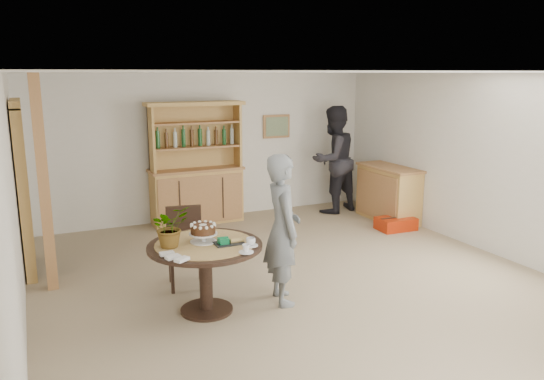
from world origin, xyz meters
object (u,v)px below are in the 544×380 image
at_px(hutch, 196,183).
at_px(red_suitcase, 396,224).
at_px(teen_boy, 282,229).
at_px(dining_chair, 185,241).
at_px(sideboard, 388,193).
at_px(dining_table, 205,257).
at_px(adult_person, 333,160).

distance_m(hutch, red_suitcase, 3.37).
relative_size(teen_boy, red_suitcase, 2.68).
distance_m(hutch, dining_chair, 2.73).
xyz_separation_m(sideboard, dining_table, (-3.98, -2.15, 0.13)).
bearing_deg(sideboard, hutch, 157.79).
bearing_deg(teen_boy, hutch, 8.30).
bearing_deg(teen_boy, adult_person, -29.34).
xyz_separation_m(dining_chair, teen_boy, (0.84, -0.93, 0.30)).
bearing_deg(sideboard, dining_chair, -161.57).
height_order(hutch, adult_person, hutch).
bearing_deg(hutch, dining_table, -105.48).
distance_m(dining_table, teen_boy, 0.89).
height_order(hutch, teen_boy, hutch).
height_order(hutch, dining_table, hutch).
distance_m(sideboard, dining_table, 4.52).
relative_size(sideboard, dining_table, 1.05).
bearing_deg(hutch, dining_chair, -109.84).
relative_size(hutch, sideboard, 1.62).
bearing_deg(red_suitcase, dining_chair, -165.30).
height_order(teen_boy, adult_person, adult_person).
height_order(dining_chair, adult_person, adult_person).
xyz_separation_m(teen_boy, adult_person, (2.55, 3.14, 0.13)).
bearing_deg(dining_table, red_suitcase, 23.25).
xyz_separation_m(dining_chair, red_suitcase, (3.72, 0.78, -0.43)).
bearing_deg(red_suitcase, dining_table, -153.86).
bearing_deg(teen_boy, sideboard, -44.52).
xyz_separation_m(sideboard, teen_boy, (-3.13, -2.25, 0.36)).
distance_m(dining_chair, adult_person, 4.07).
xyz_separation_m(hutch, dining_chair, (-0.92, -2.56, -0.15)).
xyz_separation_m(dining_table, dining_chair, (0.01, 0.83, -0.07)).
bearing_deg(dining_table, hutch, 74.52).
distance_m(adult_person, red_suitcase, 1.71).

